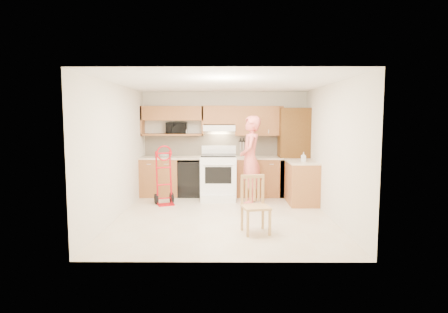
{
  "coord_description": "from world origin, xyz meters",
  "views": [
    {
      "loc": [
        0.04,
        -6.95,
        1.87
      ],
      "look_at": [
        0.0,
        0.5,
        1.1
      ],
      "focal_mm": 29.98,
      "sensor_mm": 36.0,
      "label": 1
    }
  ],
  "objects_px": {
    "range": "(218,173)",
    "hand_truck": "(165,178)",
    "microwave": "(177,128)",
    "person": "(250,160)",
    "dining_chair": "(256,205)"
  },
  "relations": [
    {
      "from": "microwave",
      "to": "dining_chair",
      "type": "bearing_deg",
      "value": -62.16
    },
    {
      "from": "microwave",
      "to": "hand_truck",
      "type": "xyz_separation_m",
      "value": [
        -0.13,
        -1.07,
        -1.05
      ]
    },
    {
      "from": "microwave",
      "to": "hand_truck",
      "type": "distance_m",
      "value": 1.51
    },
    {
      "from": "microwave",
      "to": "hand_truck",
      "type": "height_order",
      "value": "microwave"
    },
    {
      "from": "range",
      "to": "dining_chair",
      "type": "xyz_separation_m",
      "value": [
        0.66,
        -2.6,
        -0.14
      ]
    },
    {
      "from": "person",
      "to": "microwave",
      "type": "bearing_deg",
      "value": -112.4
    },
    {
      "from": "dining_chair",
      "to": "range",
      "type": "bearing_deg",
      "value": 91.96
    },
    {
      "from": "hand_truck",
      "to": "microwave",
      "type": "bearing_deg",
      "value": 61.85
    },
    {
      "from": "range",
      "to": "person",
      "type": "relative_size",
      "value": 0.63
    },
    {
      "from": "microwave",
      "to": "range",
      "type": "bearing_deg",
      "value": -26.01
    },
    {
      "from": "range",
      "to": "dining_chair",
      "type": "distance_m",
      "value": 2.69
    },
    {
      "from": "microwave",
      "to": "person",
      "type": "distance_m",
      "value": 2.06
    },
    {
      "from": "range",
      "to": "hand_truck",
      "type": "distance_m",
      "value": 1.29
    },
    {
      "from": "person",
      "to": "dining_chair",
      "type": "bearing_deg",
      "value": 4.03
    },
    {
      "from": "range",
      "to": "dining_chair",
      "type": "height_order",
      "value": "range"
    }
  ]
}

